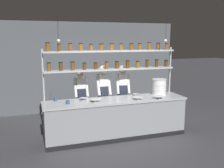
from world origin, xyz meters
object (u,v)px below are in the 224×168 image
prep_bowl_near_left (159,97)px  spice_shelf_unit (112,61)px  prep_bowl_near_right (83,99)px  container_stack (159,87)px  prep_bowl_far_left (138,98)px  chef_right (122,92)px  prep_bowl_center_front (136,95)px  chef_left (81,96)px  prep_bowl_center_back (96,101)px  serving_cup_front (68,102)px  serving_cup_by_board (56,99)px  chef_center (103,93)px

prep_bowl_near_left → spice_shelf_unit: bearing=148.8°
spice_shelf_unit → prep_bowl_near_right: (-0.74, -0.15, -0.85)m
container_stack → prep_bowl_far_left: size_ratio=1.79×
chef_right → prep_bowl_center_front: bearing=-51.5°
spice_shelf_unit → chef_left: (-0.70, 0.39, -0.89)m
prep_bowl_center_back → prep_bowl_near_right: 0.36m
chef_right → serving_cup_front: chef_right is taller
prep_bowl_center_front → prep_bowl_center_back: bearing=-163.6°
spice_shelf_unit → chef_left: bearing=151.0°
prep_bowl_near_right → serving_cup_by_board: bearing=172.4°
prep_bowl_near_right → serving_cup_by_board: serving_cup_by_board is taller
prep_bowl_near_right → prep_bowl_far_left: (1.22, -0.37, 0.01)m
prep_bowl_near_left → prep_bowl_center_back: 1.51m
chef_center → chef_right: bearing=2.9°
chef_right → prep_bowl_far_left: chef_right is taller
chef_center → serving_cup_by_board: 1.25m
prep_bowl_center_front → prep_bowl_near_right: (-1.35, -0.05, 0.00)m
chef_right → serving_cup_front: (-1.53, -0.67, 0.01)m
prep_bowl_center_back → prep_bowl_near_left: bearing=-6.6°
prep_bowl_near_right → serving_cup_front: bearing=-147.7°
chef_center → serving_cup_by_board: bearing=-167.9°
chef_center → prep_bowl_center_front: bearing=-24.5°
chef_center → prep_bowl_far_left: size_ratio=7.54×
chef_right → prep_bowl_near_left: bearing=-48.4°
serving_cup_by_board → spice_shelf_unit: bearing=2.6°
chef_left → prep_bowl_near_left: size_ratio=6.10×
chef_center → chef_left: bearing=162.8°
chef_left → prep_bowl_near_right: chef_left is taller
chef_center → prep_bowl_far_left: chef_center is taller
prep_bowl_center_back → container_stack: bearing=9.1°
chef_center → chef_right: size_ratio=1.01×
prep_bowl_near_right → spice_shelf_unit: bearing=11.1°
chef_right → container_stack: 0.96m
prep_bowl_near_left → serving_cup_by_board: bearing=167.1°
chef_left → serving_cup_by_board: (-0.67, -0.45, 0.07)m
chef_center → prep_bowl_center_back: size_ratio=6.72×
chef_right → prep_bowl_far_left: size_ratio=7.47×
prep_bowl_near_left → prep_bowl_near_right: prep_bowl_near_left is taller
chef_left → chef_right: bearing=-6.2°
spice_shelf_unit → chef_left: size_ratio=2.06×
serving_cup_front → serving_cup_by_board: 0.41m
prep_bowl_far_left → serving_cup_by_board: serving_cup_by_board is taller
prep_bowl_near_right → serving_cup_front: serving_cup_front is taller
spice_shelf_unit → container_stack: size_ratio=8.28×
spice_shelf_unit → prep_bowl_near_right: 1.13m
spice_shelf_unit → chef_right: 0.97m
spice_shelf_unit → prep_bowl_center_back: size_ratio=13.20×
container_stack → prep_bowl_near_left: (-0.24, -0.45, -0.16)m
prep_bowl_center_front → prep_bowl_far_left: prep_bowl_far_left is taller
chef_center → serving_cup_front: bearing=-148.9°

